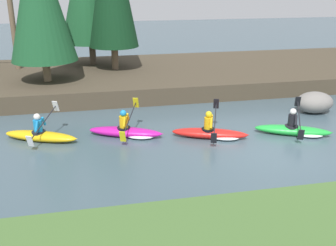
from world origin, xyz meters
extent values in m
plane|color=#425660|center=(0.00, 0.00, 0.00)|extent=(90.00, 90.00, 0.00)
cube|color=#473D2D|center=(0.00, 10.19, 0.40)|extent=(44.00, 8.53, 0.80)
cylinder|color=#7A664C|center=(-7.64, 8.48, 1.29)|extent=(0.36, 0.36, 0.99)
cylinder|color=brown|center=(-5.38, 12.07, 1.42)|extent=(0.36, 0.36, 1.25)
cylinder|color=brown|center=(-4.25, 10.45, 1.41)|extent=(0.36, 0.36, 1.23)
cylinder|color=brown|center=(-9.42, 11.70, 3.48)|extent=(0.28, 0.28, 5.37)
ellipsoid|color=green|center=(1.44, 1.49, 0.17)|extent=(2.71, 1.64, 0.34)
cone|color=green|center=(2.58, 0.98, 0.19)|extent=(0.40, 0.32, 0.20)
cylinder|color=black|center=(1.39, 1.51, 0.31)|extent=(0.63, 0.63, 0.08)
cylinder|color=black|center=(1.39, 1.51, 0.56)|extent=(0.40, 0.40, 0.42)
sphere|color=white|center=(1.39, 1.51, 0.89)|extent=(0.30, 0.30, 0.23)
cylinder|color=black|center=(1.58, 1.69, 0.65)|extent=(0.17, 0.24, 0.35)
cylinder|color=black|center=(1.39, 1.25, 0.65)|extent=(0.17, 0.24, 0.35)
cylinder|color=black|center=(1.61, 1.42, 0.69)|extent=(0.81, 1.76, 0.65)
cube|color=black|center=(1.99, 2.29, 1.00)|extent=(0.25, 0.23, 0.41)
cube|color=black|center=(1.22, 0.55, 0.38)|extent=(0.25, 0.23, 0.41)
ellipsoid|color=white|center=(1.94, 1.27, 0.09)|extent=(1.29, 1.09, 0.18)
ellipsoid|color=red|center=(-1.63, 1.83, 0.17)|extent=(2.74, 1.49, 0.34)
cone|color=red|center=(-0.46, 1.40, 0.19)|extent=(0.40, 0.31, 0.20)
cylinder|color=black|center=(-1.68, 1.84, 0.31)|extent=(0.62, 0.62, 0.08)
cylinder|color=yellow|center=(-1.68, 1.84, 0.56)|extent=(0.38, 0.38, 0.42)
sphere|color=yellow|center=(-1.68, 1.84, 0.89)|extent=(0.29, 0.29, 0.23)
cylinder|color=yellow|center=(-1.50, 2.03, 0.65)|extent=(0.16, 0.24, 0.35)
cylinder|color=yellow|center=(-1.66, 1.58, 0.65)|extent=(0.16, 0.24, 0.35)
cylinder|color=black|center=(-1.46, 1.76, 0.69)|extent=(0.69, 1.81, 0.65)
cube|color=black|center=(-1.13, 2.66, 1.00)|extent=(0.24, 0.22, 0.41)
cube|color=black|center=(-1.79, 0.87, 0.38)|extent=(0.24, 0.22, 0.41)
ellipsoid|color=white|center=(-1.11, 1.64, 0.09)|extent=(1.27, 1.04, 0.18)
ellipsoid|color=#C61999|center=(-4.57, 2.58, 0.17)|extent=(2.73, 1.55, 0.34)
cone|color=#C61999|center=(-3.42, 2.13, 0.19)|extent=(0.40, 0.31, 0.20)
cylinder|color=black|center=(-4.62, 2.60, 0.31)|extent=(0.62, 0.62, 0.08)
cylinder|color=yellow|center=(-4.62, 2.60, 0.56)|extent=(0.39, 0.39, 0.42)
sphere|color=#1E89D1|center=(-4.62, 2.60, 0.89)|extent=(0.30, 0.30, 0.23)
cylinder|color=yellow|center=(-4.44, 2.79, 0.65)|extent=(0.17, 0.24, 0.35)
cylinder|color=yellow|center=(-4.61, 2.34, 0.65)|extent=(0.17, 0.24, 0.35)
cylinder|color=black|center=(-4.41, 2.52, 0.69)|extent=(0.74, 1.79, 0.65)
cube|color=yellow|center=(-4.06, 3.40, 1.00)|extent=(0.24, 0.22, 0.41)
cube|color=yellow|center=(-4.75, 1.63, 0.38)|extent=(0.24, 0.22, 0.41)
ellipsoid|color=white|center=(-4.06, 2.38, 0.09)|extent=(1.28, 1.05, 0.18)
ellipsoid|color=yellow|center=(-7.54, 2.80, 0.17)|extent=(2.71, 1.65, 0.34)
cone|color=yellow|center=(-6.41, 2.29, 0.19)|extent=(0.40, 0.33, 0.20)
cylinder|color=black|center=(-7.59, 2.82, 0.31)|extent=(0.63, 0.63, 0.08)
cylinder|color=#1984CC|center=(-7.59, 2.82, 0.56)|extent=(0.40, 0.40, 0.42)
sphere|color=white|center=(-7.59, 2.82, 0.89)|extent=(0.30, 0.30, 0.23)
cylinder|color=#1984CC|center=(-7.40, 3.00, 0.65)|extent=(0.17, 0.24, 0.35)
cylinder|color=#1984CC|center=(-7.60, 2.56, 0.65)|extent=(0.17, 0.24, 0.35)
cylinder|color=black|center=(-7.38, 2.73, 0.69)|extent=(0.82, 1.76, 0.65)
cube|color=white|center=(-6.99, 3.59, 1.00)|extent=(0.25, 0.23, 0.41)
cube|color=white|center=(-7.77, 1.86, 0.38)|extent=(0.25, 0.23, 0.41)
ellipsoid|color=gray|center=(3.62, 3.67, 0.45)|extent=(1.59, 1.24, 0.90)
camera|label=1|loc=(-5.79, -10.69, 5.35)|focal=42.00mm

